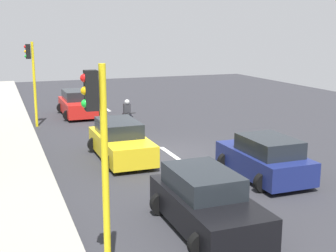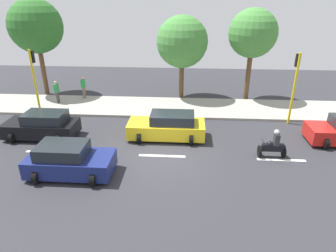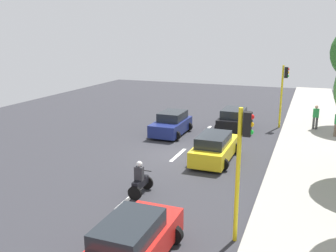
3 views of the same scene
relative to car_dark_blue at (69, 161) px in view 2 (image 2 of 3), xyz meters
name	(u,v)px [view 2 (image 2 of 3)]	position (x,y,z in m)	size (l,w,h in m)	color
ground_plane	(162,157)	(1.93, -4.05, -0.76)	(40.00, 60.00, 0.10)	#2D2D33
sidewalk	(170,107)	(8.93, -4.05, -0.63)	(4.00, 60.00, 0.15)	#9E998E
lane_stripe_north	(281,160)	(1.93, -10.05, -0.70)	(0.20, 2.40, 0.01)	white
lane_stripe_mid	(162,156)	(1.93, -4.05, -0.70)	(0.20, 2.40, 0.01)	white
lane_stripe_south	(49,152)	(1.93, 1.95, -0.70)	(0.20, 2.40, 0.01)	white
car_dark_blue	(69,161)	(0.00, 0.00, 0.00)	(2.22, 3.83, 1.52)	navy
car_black	(42,126)	(3.68, 2.98, 0.00)	(2.20, 4.04, 1.52)	black
car_yellow_cab	(168,127)	(4.06, -4.20, 0.00)	(2.16, 4.35, 1.52)	yellow
motorcycle	(273,146)	(2.22, -9.63, -0.07)	(0.60, 1.30, 1.53)	black
pedestrian_near_signal	(57,91)	(9.09, 4.38, 0.35)	(0.40, 0.24, 1.69)	#3F3F3F
pedestrian_by_tree	(83,87)	(10.42, 2.81, 0.35)	(0.40, 0.24, 1.69)	#72604C
traffic_light_corner	(34,74)	(6.78, 4.59, 2.22)	(0.49, 0.24, 4.50)	yellow
traffic_light_midblock	(295,78)	(6.78, -11.78, 2.22)	(0.49, 0.24, 4.50)	yellow
street_tree_north	(253,34)	(11.45, -9.90, 4.28)	(3.54, 3.54, 6.80)	brown
street_tree_south	(182,42)	(11.47, -4.77, 3.64)	(3.86, 3.86, 6.29)	brown
street_tree_center	(36,26)	(11.67, 6.43, 4.66)	(4.08, 4.08, 7.43)	brown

